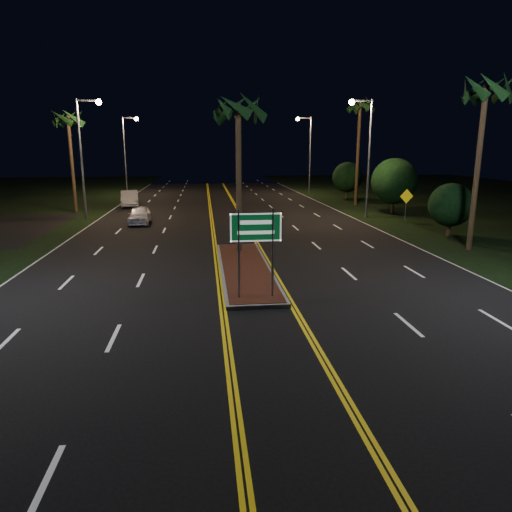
{
  "coord_description": "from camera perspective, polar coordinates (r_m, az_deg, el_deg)",
  "views": [
    {
      "loc": [
        -1.77,
        -12.78,
        5.38
      ],
      "look_at": [
        -0.1,
        1.84,
        1.9
      ],
      "focal_mm": 32.0,
      "sensor_mm": 36.0,
      "label": 1
    }
  ],
  "objects": [
    {
      "name": "streetlight_left_mid",
      "position": [
        37.83,
        -20.55,
        12.9
      ],
      "size": [
        1.91,
        0.44,
        9.0
      ],
      "color": "gray",
      "rests_on": "ground"
    },
    {
      "name": "shrub_near",
      "position": [
        31.02,
        23.17,
        5.88
      ],
      "size": [
        2.7,
        2.7,
        3.3
      ],
      "color": "#382819",
      "rests_on": "ground"
    },
    {
      "name": "palm_left_far",
      "position": [
        42.32,
        -22.46,
        15.54
      ],
      "size": [
        2.4,
        2.4,
        8.8
      ],
      "color": "#382819",
      "rests_on": "ground"
    },
    {
      "name": "streetlight_left_far",
      "position": [
        57.47,
        -15.77,
        13.09
      ],
      "size": [
        1.91,
        0.44,
        9.0
      ],
      "color": "gray",
      "rests_on": "ground"
    },
    {
      "name": "streetlight_right_mid",
      "position": [
        36.92,
        13.47,
        13.38
      ],
      "size": [
        1.91,
        0.44,
        9.0
      ],
      "color": "gray",
      "rests_on": "ground"
    },
    {
      "name": "shrub_mid",
      "position": [
        40.11,
        16.88,
        8.94
      ],
      "size": [
        3.78,
        3.78,
        4.62
      ],
      "color": "#382819",
      "rests_on": "ground"
    },
    {
      "name": "median_island",
      "position": [
        20.56,
        -1.34,
        -1.63
      ],
      "size": [
        2.25,
        10.25,
        0.17
      ],
      "color": "gray",
      "rests_on": "ground"
    },
    {
      "name": "shrub_far",
      "position": [
        51.3,
        11.35,
        9.64
      ],
      "size": [
        3.24,
        3.24,
        3.96
      ],
      "color": "#382819",
      "rests_on": "ground"
    },
    {
      "name": "palm_median",
      "position": [
        23.43,
        -2.26,
        17.93
      ],
      "size": [
        2.4,
        2.4,
        8.3
      ],
      "color": "#382819",
      "rests_on": "ground"
    },
    {
      "name": "ground",
      "position": [
        13.98,
        1.29,
        -9.33
      ],
      "size": [
        120.0,
        120.0,
        0.0
      ],
      "primitive_type": "plane",
      "color": "black",
      "rests_on": "ground"
    },
    {
      "name": "warning_sign",
      "position": [
        35.48,
        18.27,
        6.54
      ],
      "size": [
        1.04,
        0.13,
        2.48
      ],
      "rotation": [
        0.0,
        0.0,
        0.09
      ],
      "color": "gray",
      "rests_on": "ground"
    },
    {
      "name": "highway_sign",
      "position": [
        15.96,
        -0.02,
        2.55
      ],
      "size": [
        1.8,
        0.08,
        3.2
      ],
      "color": "gray",
      "rests_on": "ground"
    },
    {
      "name": "streetlight_right_far",
      "position": [
        56.17,
        6.42,
        13.5
      ],
      "size": [
        1.91,
        0.44,
        9.0
      ],
      "color": "gray",
      "rests_on": "ground"
    },
    {
      "name": "car_near",
      "position": [
        34.61,
        -14.38,
        5.16
      ],
      "size": [
        1.98,
        4.42,
        1.46
      ],
      "primitive_type": "imported",
      "rotation": [
        0.0,
        0.0,
        0.02
      ],
      "color": "white",
      "rests_on": "ground"
    },
    {
      "name": "palm_right_near",
      "position": [
        27.03,
        26.81,
        17.96
      ],
      "size": [
        2.4,
        2.4,
        9.3
      ],
      "color": "#382819",
      "rests_on": "ground"
    },
    {
      "name": "car_far",
      "position": [
        45.32,
        -15.52,
        7.1
      ],
      "size": [
        2.94,
        5.43,
        1.72
      ],
      "primitive_type": "imported",
      "rotation": [
        0.0,
        0.0,
        0.15
      ],
      "color": "#B8B9C3",
      "rests_on": "ground"
    },
    {
      "name": "palm_right_far",
      "position": [
        45.35,
        12.89,
        17.74
      ],
      "size": [
        2.4,
        2.4,
        10.3
      ],
      "color": "#382819",
      "rests_on": "ground"
    }
  ]
}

